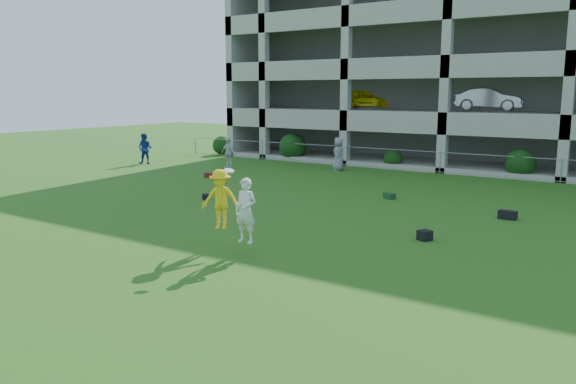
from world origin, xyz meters
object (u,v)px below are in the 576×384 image
Objects in this scene: bystander_a at (145,149)px; crate_d at (425,235)px; bystander_b at (228,153)px; parking_garage at (488,67)px; bystander_c at (338,154)px; frisbee_contest at (228,202)px.

crate_d is at bearing -45.47° from bystander_a.
bystander_b is 18.12m from parking_garage.
bystander_c is 0.92× the size of frisbee_contest.
parking_garage is at bearing 100.84° from crate_d.
crate_d is at bearing -79.16° from parking_garage.
bystander_a reaches higher than bystander_c.
parking_garage is at bearing 90.10° from frisbee_contest.
bystander_a is 5.76m from bystander_b.
crate_d is 0.17× the size of frisbee_contest.
crate_d is 23.87m from parking_garage.
bystander_a is 20.33m from frisbee_contest.
crate_d is 0.01× the size of parking_garage.
bystander_c is 0.06× the size of parking_garage.
crate_d is 5.94m from frisbee_contest.
bystander_b is (5.64, 1.18, -0.04)m from bystander_a.
frisbee_contest is at bearing -89.90° from parking_garage.
bystander_b is at bearing 148.99° from crate_d.
bystander_c reaches higher than bystander_b.
bystander_a is 5.37× the size of crate_d.
bystander_c is 12.95m from parking_garage.
frisbee_contest reaches higher than bystander_b.
bystander_b is 0.06× the size of parking_garage.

